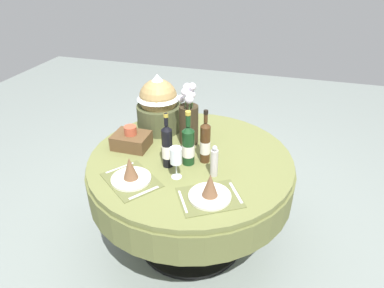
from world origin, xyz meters
The scene contains 12 objects.
ground centered at (0.00, 0.00, 0.00)m, with size 8.00×8.00×0.00m, color gray.
dining_table centered at (0.00, 0.00, 0.59)m, with size 1.39×1.39×0.74m.
place_setting_left centered at (-0.27, -0.35, 0.79)m, with size 0.43×0.41×0.16m.
place_setting_right centered at (0.22, -0.38, 0.79)m, with size 0.43×0.40×0.16m.
flower_vase centered at (-0.07, 0.18, 0.93)m, with size 0.15×0.23×0.46m.
wine_bottle_left centered at (-0.11, -0.14, 0.89)m, with size 0.07×0.07×0.37m.
wine_bottle_right centered at (0.01, -0.07, 0.88)m, with size 0.08×0.08×0.37m.
wine_bottle_rear centered at (0.10, -0.02, 0.88)m, with size 0.07×0.07×0.36m.
wine_glass_left centered at (-0.02, -0.24, 0.89)m, with size 0.07×0.07×0.21m.
pepper_mill centered at (0.20, -0.16, 0.84)m, with size 0.05×0.05×0.21m.
gift_tub_back_left centered at (-0.34, 0.32, 0.97)m, with size 0.33×0.33×0.43m.
woven_basket_side_left centered at (-0.43, 0.01, 0.80)m, with size 0.24×0.19×0.16m.
Camera 1 is at (0.54, -1.82, 1.96)m, focal length 31.60 mm.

